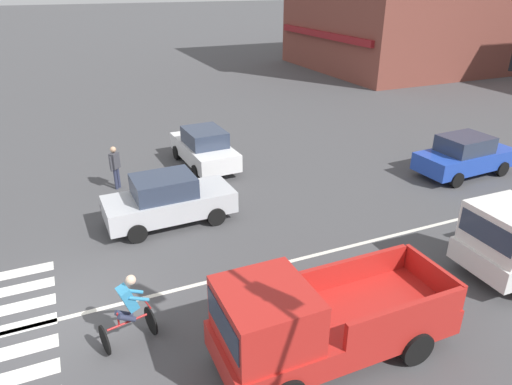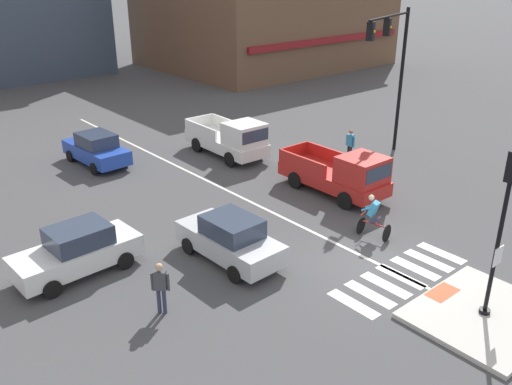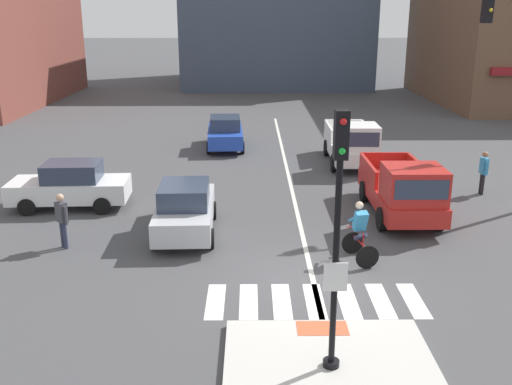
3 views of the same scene
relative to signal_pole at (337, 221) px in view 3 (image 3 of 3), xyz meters
The scene contains 21 objects.
ground_plane 5.03m from the signal_pole, 90.00° to the left, with size 300.00×300.00×0.00m, color #474749.
traffic_island 3.05m from the signal_pole, 90.00° to the left, with size 4.13×3.46×0.15m, color beige.
tactile_pad_front 3.28m from the signal_pole, 90.00° to the left, with size 1.10×0.60×0.01m, color #DB5B38.
signal_pole is the anchor object (origin of this frame).
crosswalk_stripe_a 4.88m from the signal_pole, 129.48° to the left, with size 0.44×1.80×0.01m, color silver.
crosswalk_stripe_b 4.55m from the signal_pole, 118.78° to the left, with size 0.44×1.80×0.01m, color silver.
crosswalk_stripe_c 4.33m from the signal_pole, 105.35° to the left, with size 0.44×1.80×0.01m, color silver.
crosswalk_stripe_d 4.26m from the signal_pole, 90.00° to the left, with size 0.44×1.80×0.01m, color silver.
crosswalk_stripe_e 4.33m from the signal_pole, 74.65° to the left, with size 0.44×1.80×0.01m, color silver.
crosswalk_stripe_f 4.55m from the signal_pole, 61.22° to the left, with size 0.44×1.80×0.01m, color silver.
crosswalk_stripe_g 4.88m from the signal_pole, 50.52° to the left, with size 0.44×1.80×0.01m, color silver.
lane_centre_line 14.29m from the signal_pole, 89.68° to the left, with size 0.14×28.00×0.01m, color silver.
building_corner_left 48.84m from the signal_pole, 89.02° to the left, with size 17.35×17.00×12.35m.
car_blue_westbound_distant 19.67m from the signal_pole, 98.32° to the left, with size 2.00×4.18×1.64m.
car_silver_westbound_near 8.56m from the signal_pole, 115.76° to the left, with size 1.94×4.15×1.64m.
car_white_cross_left 12.97m from the signal_pole, 128.31° to the left, with size 4.17×1.98×1.64m.
pickup_truck_red_eastbound_mid 9.65m from the signal_pole, 67.85° to the left, with size 2.07×5.10×2.08m.
pickup_truck_white_eastbound_far 16.23m from the signal_pole, 79.13° to the left, with size 2.14×5.14×2.08m.
cyclist 5.96m from the signal_pole, 74.34° to the left, with size 0.87×1.20×1.68m.
pedestrian_at_curb_left 9.65m from the signal_pole, 138.30° to the left, with size 0.42×0.41×1.67m.
pedestrian_waiting_far_side 13.69m from the signal_pole, 57.46° to the left, with size 0.22×0.55×1.67m.
Camera 3 is at (-1.54, -13.52, 6.64)m, focal length 40.50 mm.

